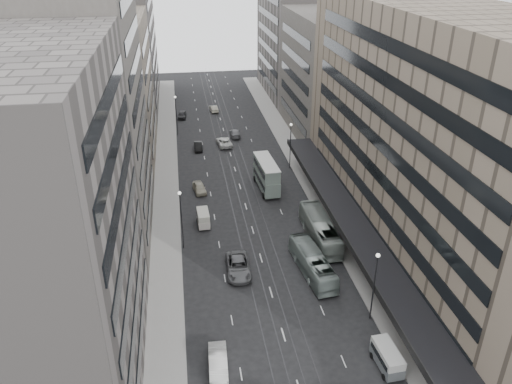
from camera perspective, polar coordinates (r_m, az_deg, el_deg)
ground at (r=57.97m, az=1.91°, el=-11.98°), size 220.00×220.00×0.00m
sidewalk_right at (r=91.85m, az=4.93°, el=3.53°), size 4.00×125.00×0.15m
sidewalk_left at (r=89.50m, az=-10.20°, el=2.54°), size 4.00×125.00×0.15m
department_store at (r=64.11m, az=20.01°, el=5.72°), size 19.20×60.00×30.00m
building_right_mid at (r=103.83m, az=8.53°, el=13.05°), size 15.00×28.00×24.00m
building_right_far at (r=131.76m, az=4.70°, el=17.06°), size 15.00×32.00×28.00m
building_left_a at (r=43.93m, az=-24.43°, el=-4.91°), size 15.00×28.00×30.00m
building_left_b at (r=67.33m, az=-19.59°, el=8.63°), size 15.00×26.00×34.00m
building_left_c at (r=94.19m, az=-16.69°, el=11.12°), size 15.00×28.00×25.00m
building_left_d at (r=125.89m, az=-15.17°, el=15.80°), size 15.00×38.00×28.00m
lamp_right_near at (r=53.47m, az=13.44°, el=-9.63°), size 0.44×0.44×8.32m
lamp_right_far at (r=87.16m, az=3.97°, el=5.89°), size 0.44×0.44×8.32m
lamp_left_near at (r=64.31m, az=-8.57°, el=-2.42°), size 0.44×0.44×8.32m
lamp_left_far at (r=104.03m, az=-9.12°, el=9.14°), size 0.44×0.44×8.32m
bus_near at (r=61.16m, az=6.46°, el=-8.08°), size 3.65×10.87×2.97m
bus_far at (r=67.50m, az=7.31°, el=-4.25°), size 2.89×12.17×3.39m
double_decker at (r=80.26m, az=1.21°, el=2.05°), size 3.20×9.07×4.89m
vw_microbus at (r=50.99m, az=14.77°, el=-17.80°), size 2.08×4.23×2.24m
panel_van at (r=70.93m, az=-6.05°, el=-2.95°), size 1.86×3.61×2.24m
sedan_1 at (r=49.75m, az=-4.36°, el=-18.83°), size 1.95×5.03×1.63m
sedan_2 at (r=61.32m, az=-2.04°, el=-8.50°), size 3.10×6.31×1.72m
sedan_4 at (r=80.61m, az=-6.48°, el=0.49°), size 2.34×4.58×1.49m
sedan_5 at (r=97.26m, az=-6.61°, el=5.22°), size 1.61×4.35×1.42m
sedan_6 at (r=98.81m, az=-3.66°, el=5.74°), size 3.04×5.74×1.54m
sedan_7 at (r=103.49m, az=-2.42°, el=6.73°), size 1.99×4.88×1.42m
sedan_8 at (r=115.93m, az=-8.45°, el=8.73°), size 2.25×4.56×1.50m
sedan_9 at (r=119.60m, az=-4.87°, el=9.48°), size 2.00×4.53×1.45m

